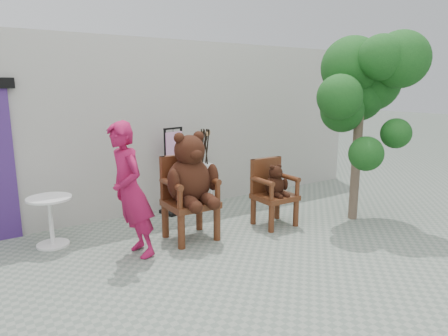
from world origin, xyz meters
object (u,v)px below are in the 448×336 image
(cafe_table, at_px, (51,216))
(person, at_px, (131,191))
(stool_bucket, at_px, (205,173))
(chair_big, at_px, (190,180))
(tree, at_px, (366,83))
(display_stand, at_px, (174,180))
(chair_small, at_px, (273,187))

(cafe_table, bearing_deg, person, -49.94)
(cafe_table, xyz_separation_m, stool_bucket, (2.74, 0.42, 0.20))
(chair_big, height_order, tree, tree)
(chair_big, relative_size, display_stand, 1.04)
(person, relative_size, display_stand, 1.18)
(chair_small, distance_m, display_stand, 1.77)
(cafe_table, relative_size, tree, 0.23)
(person, bearing_deg, chair_big, 94.53)
(chair_big, xyz_separation_m, stool_bucket, (0.98, 1.24, -0.24))
(cafe_table, relative_size, display_stand, 0.47)
(cafe_table, xyz_separation_m, tree, (4.64, -1.50, 1.82))
(chair_big, bearing_deg, stool_bucket, 51.82)
(tree, bearing_deg, stool_bucket, 134.56)
(chair_big, bearing_deg, tree, -13.42)
(display_stand, relative_size, stool_bucket, 1.04)
(chair_small, xyz_separation_m, stool_bucket, (-0.44, 1.42, 0.02))
(stool_bucket, bearing_deg, chair_small, -72.97)
(person, xyz_separation_m, tree, (3.81, -0.52, 1.37))
(cafe_table, bearing_deg, chair_big, -24.85)
(person, relative_size, tree, 0.58)
(chair_small, bearing_deg, display_stand, 126.77)
(chair_small, xyz_separation_m, tree, (1.46, -0.50, 1.64))
(display_stand, xyz_separation_m, tree, (2.52, -1.92, 1.68))
(chair_small, distance_m, tree, 2.25)
(chair_small, relative_size, person, 0.60)
(person, distance_m, cafe_table, 1.35)
(person, height_order, display_stand, person)
(display_stand, bearing_deg, chair_big, -119.71)
(person, xyz_separation_m, cafe_table, (-0.82, 0.98, -0.45))
(person, distance_m, stool_bucket, 2.39)
(chair_big, relative_size, stool_bucket, 1.09)
(chair_small, relative_size, tree, 0.35)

